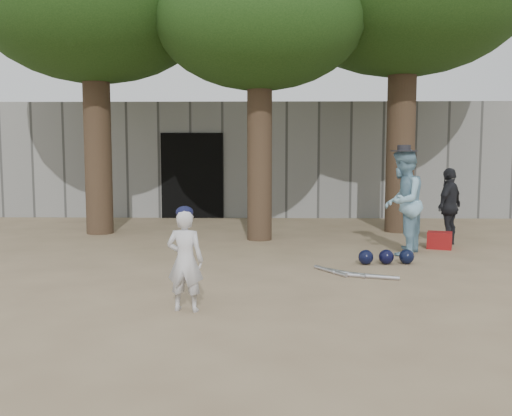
{
  "coord_description": "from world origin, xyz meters",
  "views": [
    {
      "loc": [
        0.77,
        -6.91,
        1.75
      ],
      "look_at": [
        0.6,
        1.0,
        0.95
      ],
      "focal_mm": 40.0,
      "sensor_mm": 36.0,
      "label": 1
    }
  ],
  "objects_px": {
    "spectator_dark": "(449,206)",
    "red_bag": "(440,240)",
    "spectator_blue": "(403,202)",
    "boy_player": "(185,261)"
  },
  "relations": [
    {
      "from": "spectator_blue",
      "to": "spectator_dark",
      "type": "height_order",
      "value": "spectator_blue"
    },
    {
      "from": "spectator_blue",
      "to": "spectator_dark",
      "type": "distance_m",
      "value": 1.5
    },
    {
      "from": "spectator_dark",
      "to": "red_bag",
      "type": "relative_size",
      "value": 3.41
    },
    {
      "from": "red_bag",
      "to": "spectator_blue",
      "type": "bearing_deg",
      "value": -144.94
    },
    {
      "from": "spectator_blue",
      "to": "spectator_dark",
      "type": "bearing_deg",
      "value": 158.44
    },
    {
      "from": "boy_player",
      "to": "spectator_blue",
      "type": "relative_size",
      "value": 0.63
    },
    {
      "from": "spectator_blue",
      "to": "boy_player",
      "type": "bearing_deg",
      "value": -16.03
    },
    {
      "from": "boy_player",
      "to": "spectator_dark",
      "type": "xyz_separation_m",
      "value": [
        4.26,
        4.5,
        0.16
      ]
    },
    {
      "from": "boy_player",
      "to": "spectator_dark",
      "type": "distance_m",
      "value": 6.2
    },
    {
      "from": "red_bag",
      "to": "spectator_dark",
      "type": "bearing_deg",
      "value": 56.27
    }
  ]
}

